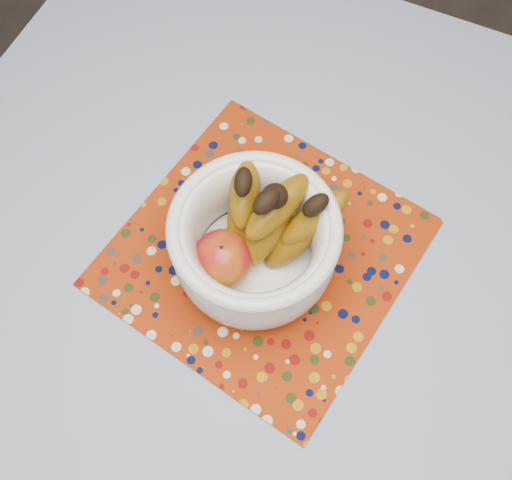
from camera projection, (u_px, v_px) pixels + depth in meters
table at (280, 319)px, 0.99m from camera, size 1.20×1.20×0.75m
tablecloth at (282, 304)px, 0.91m from camera, size 1.32×1.32×0.01m
placemat at (263, 252)px, 0.94m from camera, size 0.49×0.49×0.00m
fruit_bowl at (260, 236)px, 0.85m from camera, size 0.27×0.26×0.20m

